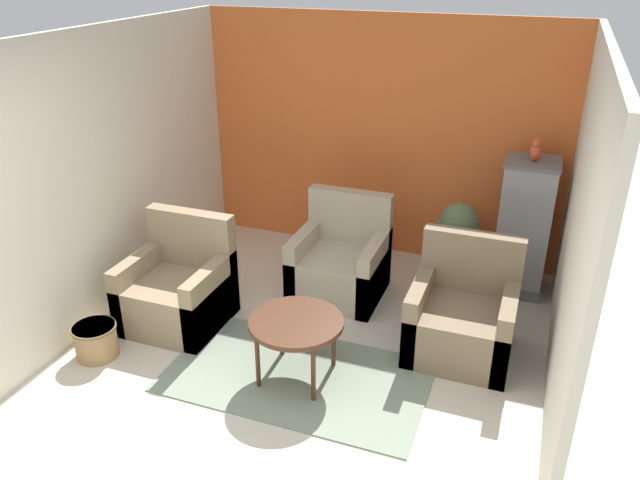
{
  "coord_description": "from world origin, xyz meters",
  "views": [
    {
      "loc": [
        1.62,
        -2.56,
        3.05
      ],
      "look_at": [
        0.0,
        1.77,
        0.87
      ],
      "focal_mm": 35.0,
      "sensor_mm": 36.0,
      "label": 1
    }
  ],
  "objects_px": {
    "parrot": "(536,150)",
    "armchair_middle": "(340,264)",
    "armchair_left": "(179,291)",
    "armchair_right": "(462,319)",
    "coffee_table": "(296,326)",
    "wicker_basket": "(96,340)",
    "birdcage": "(524,228)",
    "potted_plant": "(458,230)"
  },
  "relations": [
    {
      "from": "coffee_table",
      "to": "wicker_basket",
      "type": "distance_m",
      "value": 1.7
    },
    {
      "from": "armchair_left",
      "to": "armchair_right",
      "type": "distance_m",
      "value": 2.45
    },
    {
      "from": "armchair_right",
      "to": "potted_plant",
      "type": "bearing_deg",
      "value": 101.97
    },
    {
      "from": "armchair_left",
      "to": "armchair_right",
      "type": "bearing_deg",
      "value": 9.81
    },
    {
      "from": "coffee_table",
      "to": "wicker_basket",
      "type": "bearing_deg",
      "value": -169.22
    },
    {
      "from": "coffee_table",
      "to": "birdcage",
      "type": "height_order",
      "value": "birdcage"
    },
    {
      "from": "coffee_table",
      "to": "armchair_middle",
      "type": "height_order",
      "value": "armchair_middle"
    },
    {
      "from": "birdcage",
      "to": "potted_plant",
      "type": "relative_size",
      "value": 1.57
    },
    {
      "from": "coffee_table",
      "to": "armchair_middle",
      "type": "bearing_deg",
      "value": 94.58
    },
    {
      "from": "coffee_table",
      "to": "armchair_right",
      "type": "xyz_separation_m",
      "value": [
        1.13,
        0.8,
        -0.17
      ]
    },
    {
      "from": "parrot",
      "to": "potted_plant",
      "type": "bearing_deg",
      "value": -174.87
    },
    {
      "from": "wicker_basket",
      "to": "armchair_right",
      "type": "bearing_deg",
      "value": 21.9
    },
    {
      "from": "coffee_table",
      "to": "wicker_basket",
      "type": "height_order",
      "value": "coffee_table"
    },
    {
      "from": "armchair_right",
      "to": "parrot",
      "type": "height_order",
      "value": "parrot"
    },
    {
      "from": "birdcage",
      "to": "parrot",
      "type": "xyz_separation_m",
      "value": [
        0.0,
        0.0,
        0.76
      ]
    },
    {
      "from": "armchair_middle",
      "to": "parrot",
      "type": "bearing_deg",
      "value": 23.25
    },
    {
      "from": "armchair_right",
      "to": "wicker_basket",
      "type": "relative_size",
      "value": 2.69
    },
    {
      "from": "armchair_left",
      "to": "birdcage",
      "type": "relative_size",
      "value": 0.73
    },
    {
      "from": "armchair_right",
      "to": "wicker_basket",
      "type": "xyz_separation_m",
      "value": [
        -2.77,
        -1.12,
        -0.15
      ]
    },
    {
      "from": "armchair_middle",
      "to": "armchair_right",
      "type": "bearing_deg",
      "value": -24.38
    },
    {
      "from": "armchair_middle",
      "to": "birdcage",
      "type": "xyz_separation_m",
      "value": [
        1.59,
        0.68,
        0.35
      ]
    },
    {
      "from": "birdcage",
      "to": "parrot",
      "type": "distance_m",
      "value": 0.76
    },
    {
      "from": "coffee_table",
      "to": "parrot",
      "type": "relative_size",
      "value": 3.28
    },
    {
      "from": "armchair_right",
      "to": "birdcage",
      "type": "relative_size",
      "value": 0.73
    },
    {
      "from": "armchair_left",
      "to": "birdcage",
      "type": "xyz_separation_m",
      "value": [
        2.76,
        1.66,
        0.35
      ]
    },
    {
      "from": "parrot",
      "to": "potted_plant",
      "type": "relative_size",
      "value": 0.26
    },
    {
      "from": "armchair_right",
      "to": "wicker_basket",
      "type": "height_order",
      "value": "armchair_right"
    },
    {
      "from": "armchair_left",
      "to": "parrot",
      "type": "height_order",
      "value": "parrot"
    },
    {
      "from": "armchair_right",
      "to": "armchair_middle",
      "type": "distance_m",
      "value": 1.36
    },
    {
      "from": "armchair_right",
      "to": "armchair_middle",
      "type": "xyz_separation_m",
      "value": [
        -1.24,
        0.56,
        0.0
      ]
    },
    {
      "from": "potted_plant",
      "to": "armchair_middle",
      "type": "bearing_deg",
      "value": -147.53
    },
    {
      "from": "coffee_table",
      "to": "parrot",
      "type": "xyz_separation_m",
      "value": [
        1.48,
        2.05,
        0.94
      ]
    },
    {
      "from": "armchair_middle",
      "to": "parrot",
      "type": "height_order",
      "value": "parrot"
    },
    {
      "from": "armchair_left",
      "to": "parrot",
      "type": "relative_size",
      "value": 4.35
    },
    {
      "from": "coffee_table",
      "to": "armchair_left",
      "type": "xyz_separation_m",
      "value": [
        -1.28,
        0.39,
        -0.17
      ]
    },
    {
      "from": "coffee_table",
      "to": "wicker_basket",
      "type": "relative_size",
      "value": 2.03
    },
    {
      "from": "birdcage",
      "to": "wicker_basket",
      "type": "xyz_separation_m",
      "value": [
        -3.12,
        -2.36,
        -0.5
      ]
    },
    {
      "from": "wicker_basket",
      "to": "armchair_middle",
      "type": "bearing_deg",
      "value": 47.56
    },
    {
      "from": "armchair_left",
      "to": "armchair_right",
      "type": "relative_size",
      "value": 1.0
    },
    {
      "from": "coffee_table",
      "to": "armchair_middle",
      "type": "xyz_separation_m",
      "value": [
        -0.11,
        1.36,
        -0.17
      ]
    },
    {
      "from": "armchair_middle",
      "to": "parrot",
      "type": "relative_size",
      "value": 4.35
    },
    {
      "from": "parrot",
      "to": "armchair_middle",
      "type": "bearing_deg",
      "value": -156.75
    }
  ]
}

